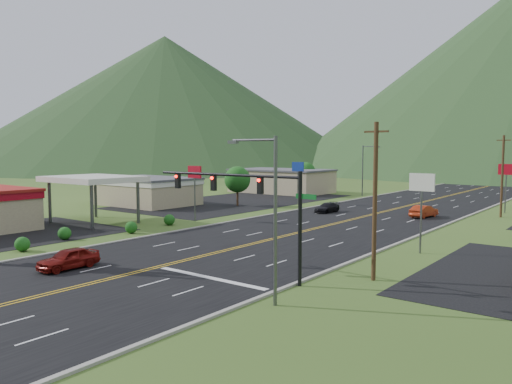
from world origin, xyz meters
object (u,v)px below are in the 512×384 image
Objects in this scene: car_red_near at (68,259)px; streetlight_east at (270,209)px; car_dark_mid at (327,208)px; car_red_far at (424,212)px; traffic_signal at (248,195)px; gas_canopy at (93,180)px; streetlight_west at (364,167)px.

streetlight_east is at bearing 7.81° from car_red_near.
car_red_far is (11.74, 2.95, 0.12)m from car_dark_mid.
car_red_near is at bearing -85.71° from car_dark_mid.
streetlight_east is 2.09× the size of car_dark_mid.
car_dark_mid is at bearing 114.99° from streetlight_east.
traffic_signal reaches higher than gas_canopy.
streetlight_west reaches higher than car_dark_mid.
streetlight_west is 25.07m from car_dark_mid.
streetlight_west is at bearing 106.74° from car_dark_mid.
gas_canopy is (-28.48, 8.00, -0.46)m from traffic_signal.
traffic_signal is 58.88m from streetlight_west.
streetlight_east and streetlight_west have the same top height.
car_red_near is at bearing -150.70° from traffic_signal.
car_red_near is (-15.67, -2.16, -4.45)m from streetlight_east.
gas_canopy reaches higher than car_red_near.
car_red_far is at bearing 97.41° from streetlight_east.
streetlight_west reaches higher than car_red_near.
car_dark_mid is (-1.15, 38.26, -0.11)m from car_red_near.
traffic_signal is 2.90× the size of car_red_far.
car_red_near is 38.28m from car_dark_mid.
traffic_signal is 35.35m from car_red_far.
car_dark_mid is (-12.13, 32.10, -4.70)m from traffic_signal.
streetlight_west is 49.10m from gas_canopy.
streetlight_east is at bearing -40.39° from traffic_signal.
streetlight_east is 40.08m from car_dark_mid.
traffic_signal is 3.04× the size of car_dark_mid.
car_red_far reaches higher than car_dark_mid.
car_red_near is at bearing -172.14° from streetlight_east.
car_red_far is at bearing 75.53° from car_red_near.
car_dark_mid is at bearing 91.67° from car_red_near.
car_red_far is (-5.08, 39.05, -4.44)m from streetlight_east.
traffic_signal reaches higher than car_dark_mid.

